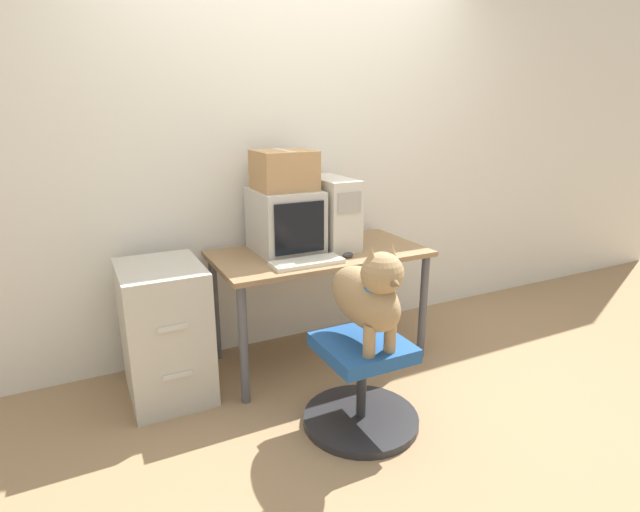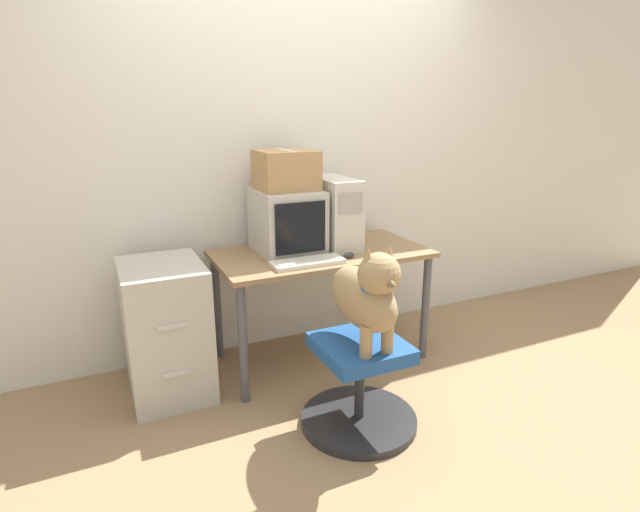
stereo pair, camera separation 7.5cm
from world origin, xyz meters
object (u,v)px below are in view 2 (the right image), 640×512
(crt_monitor, at_px, (287,221))
(pc_tower, at_px, (334,212))
(dog, at_px, (366,294))
(cardboard_box, at_px, (286,170))
(keyboard, at_px, (308,262))
(office_chair, at_px, (360,387))
(filing_cabinet, at_px, (166,329))

(crt_monitor, height_order, pc_tower, pc_tower)
(dog, xyz_separation_m, cardboard_box, (-0.05, 0.88, 0.48))
(crt_monitor, height_order, keyboard, crt_monitor)
(crt_monitor, bearing_deg, office_chair, -86.46)
(keyboard, bearing_deg, filing_cabinet, 164.92)
(office_chair, bearing_deg, keyboard, 95.64)
(crt_monitor, distance_m, filing_cabinet, 0.94)
(office_chair, distance_m, cardboard_box, 1.30)
(keyboard, height_order, filing_cabinet, filing_cabinet)
(pc_tower, distance_m, dog, 0.92)
(office_chair, bearing_deg, filing_cabinet, 138.23)
(pc_tower, bearing_deg, keyboard, -136.27)
(pc_tower, bearing_deg, dog, -106.59)
(pc_tower, height_order, keyboard, pc_tower)
(crt_monitor, relative_size, office_chair, 0.72)
(keyboard, relative_size, dog, 0.76)
(office_chair, bearing_deg, crt_monitor, 93.54)
(pc_tower, height_order, filing_cabinet, pc_tower)
(crt_monitor, relative_size, filing_cabinet, 0.56)
(pc_tower, height_order, office_chair, pc_tower)
(keyboard, relative_size, filing_cabinet, 0.55)
(dog, height_order, cardboard_box, cardboard_box)
(office_chair, relative_size, cardboard_box, 1.78)
(dog, xyz_separation_m, filing_cabinet, (-0.82, 0.77, -0.35))
(office_chair, relative_size, dog, 1.10)
(pc_tower, bearing_deg, filing_cabinet, -175.34)
(dog, height_order, filing_cabinet, dog)
(crt_monitor, relative_size, cardboard_box, 1.28)
(cardboard_box, bearing_deg, keyboard, -90.08)
(office_chair, xyz_separation_m, dog, (0.00, -0.04, 0.52))
(pc_tower, xyz_separation_m, filing_cabinet, (-1.08, -0.09, -0.55))
(pc_tower, height_order, dog, pc_tower)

